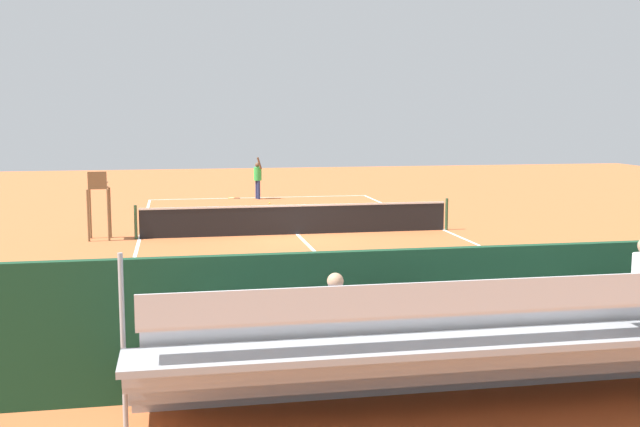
% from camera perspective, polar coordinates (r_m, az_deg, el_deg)
% --- Properties ---
extents(ground_plane, '(60.00, 60.00, 0.00)m').
position_cam_1_polar(ground_plane, '(24.99, -1.71, -1.55)').
color(ground_plane, '#BC6033').
extents(court_line_markings, '(10.10, 22.20, 0.01)m').
position_cam_1_polar(court_line_markings, '(25.03, -1.72, -1.53)').
color(court_line_markings, white).
rests_on(court_line_markings, ground).
extents(tennis_net, '(10.30, 0.10, 1.07)m').
position_cam_1_polar(tennis_net, '(24.92, -1.71, -0.41)').
color(tennis_net, black).
rests_on(tennis_net, ground).
extents(backdrop_wall, '(18.00, 0.16, 2.00)m').
position_cam_1_polar(backdrop_wall, '(11.46, 9.44, -7.44)').
color(backdrop_wall, '#194228').
rests_on(backdrop_wall, ground).
extents(bleacher_stand, '(9.06, 2.40, 2.48)m').
position_cam_1_polar(bleacher_stand, '(10.34, 12.70, -9.66)').
color(bleacher_stand, '#9EA0A5').
rests_on(bleacher_stand, ground).
extents(umpire_chair, '(0.67, 0.67, 2.14)m').
position_cam_1_polar(umpire_chair, '(24.69, -16.11, 1.12)').
color(umpire_chair, brown).
rests_on(umpire_chair, ground).
extents(courtside_bench, '(1.80, 0.40, 0.93)m').
position_cam_1_polar(courtside_bench, '(13.53, 20.82, -7.44)').
color(courtside_bench, '#234C2D').
rests_on(courtside_bench, ground).
extents(equipment_bag, '(0.90, 0.36, 0.36)m').
position_cam_1_polar(equipment_bag, '(12.79, 14.91, -9.83)').
color(equipment_bag, '#334C8C').
rests_on(equipment_bag, ground).
extents(tennis_player, '(0.45, 0.56, 1.93)m').
position_cam_1_polar(tennis_player, '(35.18, -4.64, 2.73)').
color(tennis_player, navy).
rests_on(tennis_player, ground).
extents(tennis_racket, '(0.58, 0.40, 0.03)m').
position_cam_1_polar(tennis_racket, '(35.63, -6.55, 1.15)').
color(tennis_racket, black).
rests_on(tennis_racket, ground).
extents(tennis_ball_near, '(0.07, 0.07, 0.07)m').
position_cam_1_polar(tennis_ball_near, '(33.30, -3.76, 0.77)').
color(tennis_ball_near, '#CCDB33').
rests_on(tennis_ball_near, ground).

